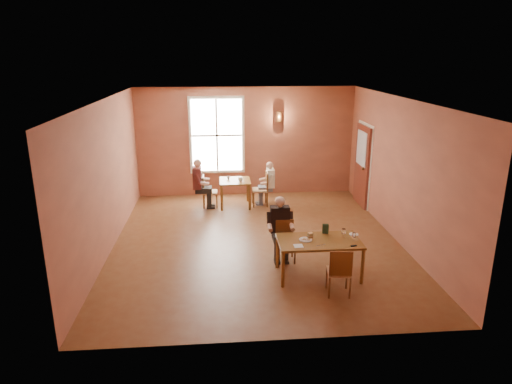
{
  "coord_description": "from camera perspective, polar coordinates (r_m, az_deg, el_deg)",
  "views": [
    {
      "loc": [
        -0.78,
        -8.97,
        3.87
      ],
      "look_at": [
        0.0,
        0.2,
        1.05
      ],
      "focal_mm": 32.0,
      "sensor_mm": 36.0,
      "label": 1
    }
  ],
  "objects": [
    {
      "name": "wall_right",
      "position": [
        10.02,
        17.48,
        2.55
      ],
      "size": [
        0.04,
        7.0,
        3.0
      ],
      "primitive_type": "cube",
      "color": "brown",
      "rests_on": "ground"
    },
    {
      "name": "side_plate",
      "position": [
        8.54,
        12.13,
        -5.19
      ],
      "size": [
        0.19,
        0.19,
        0.01
      ],
      "primitive_type": "cylinder",
      "rotation": [
        0.0,
        0.0,
        -0.19
      ],
      "color": "white",
      "rests_on": "main_table"
    },
    {
      "name": "door",
      "position": [
        12.2,
        13.06,
        3.22
      ],
      "size": [
        0.12,
        1.04,
        2.1
      ],
      "primitive_type": "cube",
      "color": "maroon",
      "rests_on": "ground"
    },
    {
      "name": "chair_diner_white",
      "position": [
        11.95,
        0.48,
        0.38
      ],
      "size": [
        0.39,
        0.39,
        0.89
      ],
      "primitive_type": null,
      "rotation": [
        0.0,
        0.0,
        1.57
      ],
      "color": "#4B2B18",
      "rests_on": "ground"
    },
    {
      "name": "window",
      "position": [
        12.61,
        -4.92,
        7.06
      ],
      "size": [
        1.36,
        0.1,
        1.96
      ],
      "primitive_type": "cube",
      "color": "white",
      "rests_on": "wall_back"
    },
    {
      "name": "cup_a",
      "position": [
        11.74,
        -1.96,
        1.58
      ],
      "size": [
        0.15,
        0.15,
        0.09
      ],
      "primitive_type": "imported",
      "rotation": [
        0.0,
        0.0,
        0.33
      ],
      "color": "white",
      "rests_on": "second_table"
    },
    {
      "name": "knife",
      "position": [
        7.99,
        8.12,
        -6.59
      ],
      "size": [
        0.18,
        0.08,
        0.0
      ],
      "primitive_type": "cube",
      "rotation": [
        0.0,
        0.0,
        0.36
      ],
      "color": "silver",
      "rests_on": "main_table"
    },
    {
      "name": "ground",
      "position": [
        9.8,
        0.1,
        -6.22
      ],
      "size": [
        6.0,
        7.0,
        0.01
      ],
      "primitive_type": "cube",
      "color": "brown",
      "rests_on": "ground"
    },
    {
      "name": "diner_maroon",
      "position": [
        11.86,
        -5.93,
        1.06
      ],
      "size": [
        0.5,
        0.5,
        1.25
      ],
      "primitive_type": null,
      "rotation": [
        0.0,
        0.0,
        -1.57
      ],
      "color": "#501816",
      "rests_on": "ground"
    },
    {
      "name": "wall_back",
      "position": [
        12.72,
        -1.27,
        6.29
      ],
      "size": [
        6.0,
        0.04,
        3.0
      ],
      "primitive_type": "cube",
      "color": "brown",
      "rests_on": "ground"
    },
    {
      "name": "ceiling",
      "position": [
        9.05,
        0.11,
        11.52
      ],
      "size": [
        6.0,
        7.0,
        0.04
      ],
      "primitive_type": "cube",
      "color": "white",
      "rests_on": "wall_back"
    },
    {
      "name": "chair_diner_maroon",
      "position": [
        11.92,
        -5.75,
        0.09
      ],
      "size": [
        0.37,
        0.37,
        0.83
      ],
      "primitive_type": null,
      "rotation": [
        0.0,
        0.0,
        -1.57
      ],
      "color": "#402116",
      "rests_on": "ground"
    },
    {
      "name": "sunglasses",
      "position": [
        8.05,
        12.12,
        -6.59
      ],
      "size": [
        0.11,
        0.05,
        0.01
      ],
      "primitive_type": "cube",
      "rotation": [
        0.0,
        0.0,
        0.2
      ],
      "color": "black",
      "rests_on": "main_table"
    },
    {
      "name": "wall_left",
      "position": [
        9.54,
        -18.16,
        1.79
      ],
      "size": [
        0.04,
        7.0,
        3.0
      ],
      "primitive_type": "cube",
      "color": "brown",
      "rests_on": "ground"
    },
    {
      "name": "wall_sconce",
      "position": [
        12.6,
        2.89,
        9.39
      ],
      "size": [
        0.16,
        0.16,
        0.28
      ],
      "primitive_type": "cylinder",
      "color": "brown",
      "rests_on": "wall_back"
    },
    {
      "name": "chair_diner_main",
      "position": [
        8.8,
        3.71,
        -6.24
      ],
      "size": [
        0.35,
        0.35,
        0.79
      ],
      "primitive_type": null,
      "rotation": [
        0.0,
        0.0,
        3.14
      ],
      "color": "#3E1D0C",
      "rests_on": "ground"
    },
    {
      "name": "second_table",
      "position": [
        11.94,
        -2.62,
        -0.14
      ],
      "size": [
        0.79,
        0.79,
        0.7
      ],
      "primitive_type": null,
      "color": "brown",
      "rests_on": "ground"
    },
    {
      "name": "goblet_a",
      "position": [
        8.35,
        10.89,
        -5.04
      ],
      "size": [
        0.08,
        0.08,
        0.18
      ],
      "primitive_type": null,
      "rotation": [
        0.0,
        0.0,
        -0.16
      ],
      "color": "white",
      "rests_on": "main_table"
    },
    {
      "name": "diner_white",
      "position": [
        11.93,
        0.63,
        0.9
      ],
      "size": [
        0.45,
        0.45,
        1.11
      ],
      "primitive_type": null,
      "rotation": [
        0.0,
        0.0,
        1.57
      ],
      "color": "beige",
      "rests_on": "ground"
    },
    {
      "name": "goblet_b",
      "position": [
        8.23,
        12.16,
        -5.48
      ],
      "size": [
        0.07,
        0.07,
        0.17
      ],
      "primitive_type": null,
      "rotation": [
        0.0,
        0.0,
        -0.05
      ],
      "color": "white",
      "rests_on": "main_table"
    },
    {
      "name": "menu_stand",
      "position": [
        8.47,
        8.68,
        -4.58
      ],
      "size": [
        0.12,
        0.07,
        0.18
      ],
      "primitive_type": "cube",
      "rotation": [
        0.0,
        0.0,
        -0.18
      ],
      "color": "#203A24",
      "rests_on": "main_table"
    },
    {
      "name": "main_table",
      "position": [
        8.33,
        7.8,
        -8.17
      ],
      "size": [
        1.47,
        0.82,
        0.69
      ],
      "primitive_type": null,
      "color": "brown",
      "rests_on": "ground"
    },
    {
      "name": "sandwich",
      "position": [
        8.22,
        6.8,
        -5.51
      ],
      "size": [
        0.1,
        0.1,
        0.1
      ],
      "primitive_type": "cube",
      "rotation": [
        0.0,
        0.0,
        0.33
      ],
      "color": "tan",
      "rests_on": "main_table"
    },
    {
      "name": "cup_b",
      "position": [
        11.96,
        -3.48,
        1.81
      ],
      "size": [
        0.11,
        0.11,
        0.08
      ],
      "primitive_type": "imported",
      "rotation": [
        0.0,
        0.0,
        -0.27
      ],
      "color": "white",
      "rests_on": "second_table"
    },
    {
      "name": "wall_front",
      "position": [
        6.01,
        3.01,
        -6.19
      ],
      "size": [
        6.0,
        0.04,
        3.0
      ],
      "primitive_type": "cube",
      "color": "brown",
      "rests_on": "ground"
    },
    {
      "name": "napkin",
      "position": [
        7.92,
        5.32,
        -6.72
      ],
      "size": [
        0.16,
        0.16,
        0.01
      ],
      "primitive_type": "cube",
      "rotation": [
        0.0,
        0.0,
        0.01
      ],
      "color": "silver",
      "rests_on": "main_table"
    },
    {
      "name": "plate_food",
      "position": [
        8.16,
        6.22,
        -5.9
      ],
      "size": [
        0.29,
        0.29,
        0.03
      ],
      "primitive_type": "cylinder",
      "rotation": [
        0.0,
        0.0,
        0.28
      ],
      "color": "silver",
      "rests_on": "main_table"
    },
    {
      "name": "chair_empty",
      "position": [
        7.76,
        10.3,
        -9.64
      ],
      "size": [
        0.41,
        0.41,
        0.84
      ],
      "primitive_type": null,
      "rotation": [
        0.0,
        0.0,
        -0.11
      ],
      "color": "#4C2B15",
      "rests_on": "ground"
    },
    {
      "name": "diner_main",
      "position": [
        8.7,
        3.76,
        -5.1
      ],
      "size": [
        0.48,
        0.48,
        1.2
      ],
      "primitive_type": null,
      "rotation": [
        0.0,
        0.0,
        3.14
      ],
      "color": "#382B20",
      "rests_on": "ground"
    }
  ]
}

